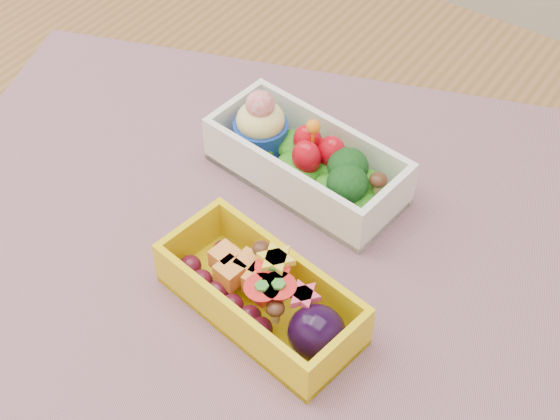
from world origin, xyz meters
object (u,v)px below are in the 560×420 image
Objects in this scene: table at (250,313)px; bento_white at (306,160)px; placemat at (269,243)px; bento_yellow at (264,296)px.

table is 0.15m from bento_white.
bento_white is at bearing 88.06° from table.
table is 2.06× the size of placemat.
table is at bearing 144.79° from bento_yellow.
placemat is at bearing 19.44° from table.
table is 7.40× the size of bento_yellow.
bento_yellow reaches higher than table.
table is 6.86× the size of bento_white.
bento_white is (-0.01, 0.07, 0.02)m from placemat.
placemat reaches higher than table.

